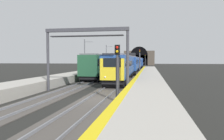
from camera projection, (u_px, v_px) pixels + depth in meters
ground_plane at (97, 100)px, 17.41m from camera, size 320.00×320.00×0.00m
platform_right at (147, 95)px, 16.69m from camera, size 112.00×3.53×1.04m
platform_left at (4, 91)px, 18.83m from camera, size 112.00×3.53×1.04m
platform_right_edge_strip at (128, 88)px, 16.93m from camera, size 112.00×0.50×0.01m
track_main_line at (97, 100)px, 17.41m from camera, size 160.00×2.85×0.21m
track_adjacent_line at (47, 98)px, 18.15m from camera, size 160.00×2.82×0.21m
train_main_approaching at (135, 63)px, 60.80m from camera, size 76.22×3.18×4.87m
train_adjacent_platform at (111, 64)px, 47.97m from camera, size 37.78×2.85×4.13m
railway_signal_near at (117, 68)px, 16.22m from camera, size 0.39×0.38×4.37m
railway_signal_mid at (140, 59)px, 50.82m from camera, size 0.39×0.38×5.72m
railway_signal_far at (145, 59)px, 109.26m from camera, size 0.39×0.38×5.97m
overhead_signal_gantry at (86, 43)px, 21.81m from camera, size 0.70×8.67×6.46m
tunnel_portal at (139, 58)px, 127.14m from camera, size 2.17×17.85×10.96m
catenary_mast_near at (85, 56)px, 49.10m from camera, size 0.22×2.08×7.91m
catenary_mast_far at (106, 57)px, 73.42m from camera, size 0.22×2.16×8.29m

